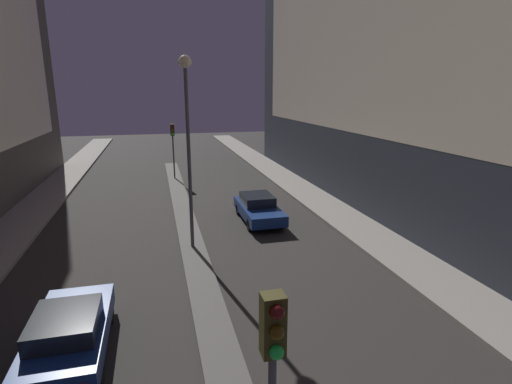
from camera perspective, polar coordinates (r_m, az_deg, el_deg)
name	(u,v)px	position (r m, az deg, el deg)	size (l,w,h in m)	color
median_strip	(186,222)	(22.18, -9.95, -4.26)	(1.12, 36.49, 0.15)	#56544F
traffic_light_near	(273,370)	(6.05, 2.43, -24.10)	(0.32, 0.42, 4.33)	#4C4C51
traffic_light_mid	(173,139)	(32.46, -11.81, 7.46)	(0.32, 0.42, 4.33)	#4C4C51
street_lamp	(187,120)	(17.34, -9.78, 10.14)	(0.54, 0.54, 8.32)	#4C4C51
car_left_lane	(69,332)	(12.50, -25.15, -17.70)	(1.93, 4.44, 1.42)	navy
car_right_lane	(258,208)	(22.12, 0.35, -2.30)	(1.92, 4.63, 1.43)	navy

